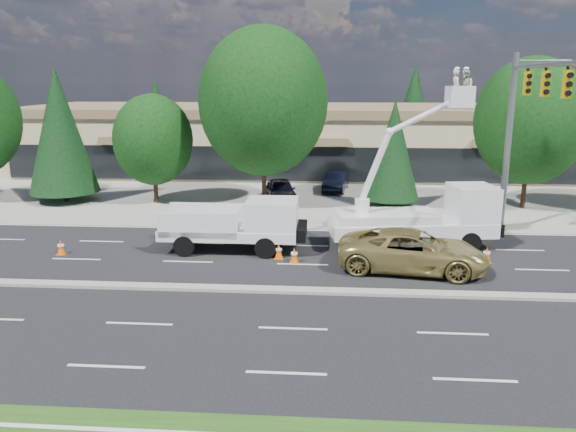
# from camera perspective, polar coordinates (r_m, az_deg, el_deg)

# --- Properties ---
(ground) EXTENTS (140.00, 140.00, 0.00)m
(ground) POSITION_cam_1_polar(r_m,az_deg,el_deg) (21.15, 1.06, -7.71)
(ground) COLOR black
(ground) RESTS_ON ground
(concrete_apron) EXTENTS (140.00, 22.00, 0.01)m
(concrete_apron) POSITION_cam_1_polar(r_m,az_deg,el_deg) (40.42, 2.61, 2.67)
(concrete_apron) COLOR #9B988D
(concrete_apron) RESTS_ON ground
(road_median) EXTENTS (120.00, 0.55, 0.12)m
(road_median) POSITION_cam_1_polar(r_m,az_deg,el_deg) (21.13, 1.06, -7.56)
(road_median) COLOR #9B988D
(road_median) RESTS_ON ground
(strip_mall) EXTENTS (50.40, 15.40, 5.50)m
(strip_mall) POSITION_cam_1_polar(r_m,az_deg,el_deg) (49.89, 2.98, 8.04)
(strip_mall) COLOR tan
(strip_mall) RESTS_ON ground
(tree_front_b) EXTENTS (4.36, 4.36, 8.59)m
(tree_front_b) POSITION_cam_1_polar(r_m,az_deg,el_deg) (38.75, -22.17, 8.09)
(tree_front_b) COLOR #332114
(tree_front_b) RESTS_ON ground
(tree_front_c) EXTENTS (4.98, 4.98, 6.91)m
(tree_front_c) POSITION_cam_1_polar(r_m,az_deg,el_deg) (36.56, -13.55, 7.54)
(tree_front_c) COLOR #332114
(tree_front_c) RESTS_ON ground
(tree_front_d) EXTENTS (7.88, 7.88, 10.94)m
(tree_front_d) POSITION_cam_1_polar(r_m,az_deg,el_deg) (34.92, -2.54, 11.52)
(tree_front_d) COLOR #332114
(tree_front_d) RESTS_ON ground
(tree_front_e) EXTENTS (3.34, 3.34, 6.59)m
(tree_front_e) POSITION_cam_1_polar(r_m,az_deg,el_deg) (35.14, 10.67, 6.61)
(tree_front_e) COLOR #332114
(tree_front_e) RESTS_ON ground
(tree_front_f) EXTENTS (6.56, 6.56, 9.10)m
(tree_front_f) POSITION_cam_1_polar(r_m,az_deg,el_deg) (36.74, 23.44, 8.85)
(tree_front_f) COLOR #332114
(tree_front_f) RESTS_ON ground
(tree_back_a) EXTENTS (3.99, 3.99, 7.86)m
(tree_back_a) POSITION_cam_1_polar(r_m,az_deg,el_deg) (64.63, -13.19, 10.22)
(tree_back_a) COLOR #332114
(tree_back_a) RESTS_ON ground
(tree_back_b) EXTENTS (6.17, 6.17, 12.17)m
(tree_back_b) POSITION_cam_1_polar(r_m,az_deg,el_deg) (61.88, -0.52, 12.58)
(tree_back_b) COLOR #332114
(tree_back_b) RESTS_ON ground
(tree_back_c) EXTENTS (4.72, 4.72, 9.30)m
(tree_back_c) POSITION_cam_1_polar(r_m,az_deg,el_deg) (62.37, 12.65, 10.85)
(tree_back_c) COLOR #332114
(tree_back_c) RESTS_ON ground
(tree_back_d) EXTENTS (4.41, 4.41, 8.69)m
(tree_back_d) POSITION_cam_1_polar(r_m,az_deg,el_deg) (65.20, 23.28, 9.91)
(tree_back_d) COLOR #332114
(tree_back_d) RESTS_ON ground
(signal_mast) EXTENTS (2.76, 10.16, 9.00)m
(signal_mast) POSITION_cam_1_polar(r_m,az_deg,el_deg) (28.23, 23.04, 9.25)
(signal_mast) COLOR gray
(signal_mast) RESTS_ON ground
(utility_pickup) EXTENTS (6.28, 2.51, 2.41)m
(utility_pickup) POSITION_cam_1_polar(r_m,az_deg,el_deg) (25.95, -4.94, -1.39)
(utility_pickup) COLOR white
(utility_pickup) RESTS_ON ground
(bucket_truck) EXTENTS (7.88, 3.37, 8.27)m
(bucket_truck) POSITION_cam_1_polar(r_m,az_deg,el_deg) (27.02, 13.83, 0.55)
(bucket_truck) COLOR white
(bucket_truck) RESTS_ON ground
(traffic_cone_a) EXTENTS (0.40, 0.40, 0.70)m
(traffic_cone_a) POSITION_cam_1_polar(r_m,az_deg,el_deg) (27.43, -22.08, -2.94)
(traffic_cone_a) COLOR #EF5B07
(traffic_cone_a) RESTS_ON ground
(traffic_cone_b) EXTENTS (0.40, 0.40, 0.70)m
(traffic_cone_b) POSITION_cam_1_polar(r_m,az_deg,el_deg) (24.84, -0.95, -3.59)
(traffic_cone_b) COLOR #EF5B07
(traffic_cone_b) RESTS_ON ground
(traffic_cone_c) EXTENTS (0.40, 0.40, 0.70)m
(traffic_cone_c) POSITION_cam_1_polar(r_m,az_deg,el_deg) (24.27, 0.64, -4.01)
(traffic_cone_c) COLOR #EF5B07
(traffic_cone_c) RESTS_ON ground
(traffic_cone_d) EXTENTS (0.40, 0.40, 0.70)m
(traffic_cone_d) POSITION_cam_1_polar(r_m,az_deg,el_deg) (25.82, 19.53, -3.73)
(traffic_cone_d) COLOR #EF5B07
(traffic_cone_d) RESTS_ON ground
(minivan) EXTENTS (6.42, 3.66, 1.69)m
(minivan) POSITION_cam_1_polar(r_m,az_deg,el_deg) (23.75, 12.55, -3.47)
(minivan) COLOR tan
(minivan) RESTS_ON ground
(parked_car_west) EXTENTS (2.61, 4.54, 1.45)m
(parked_car_west) POSITION_cam_1_polar(r_m,az_deg,el_deg) (36.47, -0.70, 2.63)
(parked_car_west) COLOR black
(parked_car_west) RESTS_ON ground
(parked_car_east) EXTENTS (2.01, 4.37, 1.39)m
(parked_car_east) POSITION_cam_1_polar(r_m,az_deg,el_deg) (40.05, 4.89, 3.54)
(parked_car_east) COLOR black
(parked_car_east) RESTS_ON ground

